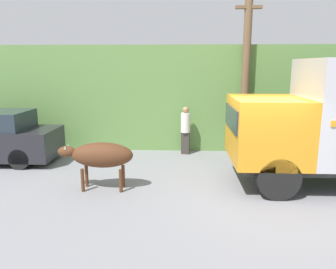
% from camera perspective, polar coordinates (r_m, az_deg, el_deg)
% --- Properties ---
extents(ground_plane, '(60.00, 60.00, 0.00)m').
position_cam_1_polar(ground_plane, '(8.80, 14.12, -9.85)').
color(ground_plane, gray).
extents(hillside_embankment, '(32.00, 5.04, 3.95)m').
position_cam_1_polar(hillside_embankment, '(14.87, 9.38, 7.03)').
color(hillside_embankment, '#608C47').
rests_on(hillside_embankment, ground_plane).
extents(building_backdrop, '(5.76, 2.70, 2.60)m').
position_cam_1_polar(building_backdrop, '(13.94, -6.08, 4.07)').
color(building_backdrop, '#C6B793').
rests_on(building_backdrop, ground_plane).
extents(brown_cow, '(1.97, 0.66, 1.27)m').
position_cam_1_polar(brown_cow, '(8.68, -11.68, -3.59)').
color(brown_cow, '#512D19').
rests_on(brown_cow, ground_plane).
extents(pedestrian_on_hill, '(0.39, 0.39, 1.76)m').
position_cam_1_polar(pedestrian_on_hill, '(11.96, 3.06, 1.13)').
color(pedestrian_on_hill, '#38332D').
rests_on(pedestrian_on_hill, ground_plane).
extents(utility_pole, '(0.90, 0.28, 5.86)m').
position_cam_1_polar(utility_pole, '(12.12, 13.38, 10.74)').
color(utility_pole, brown).
rests_on(utility_pole, ground_plane).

